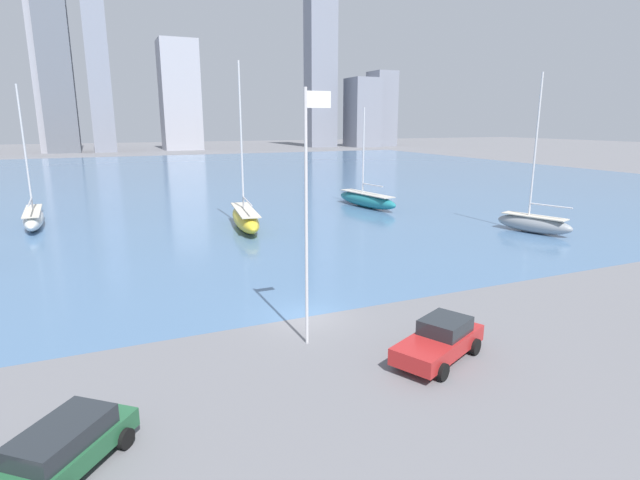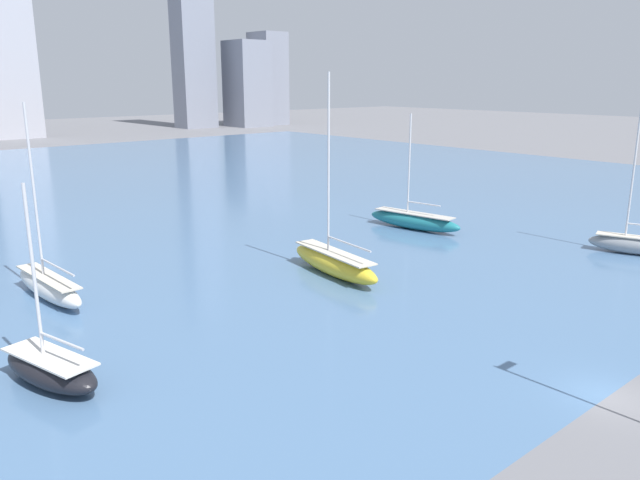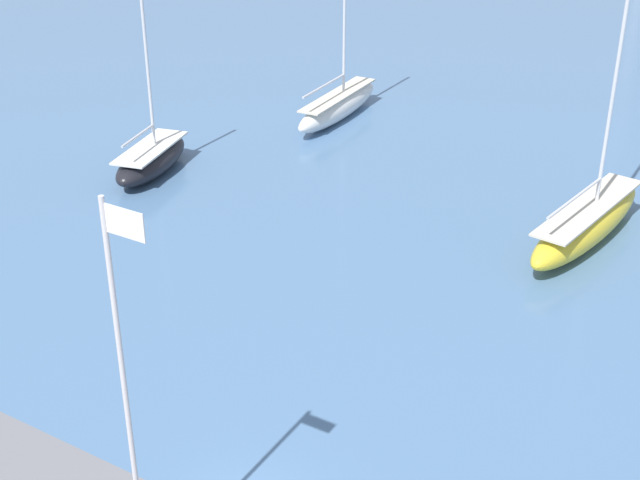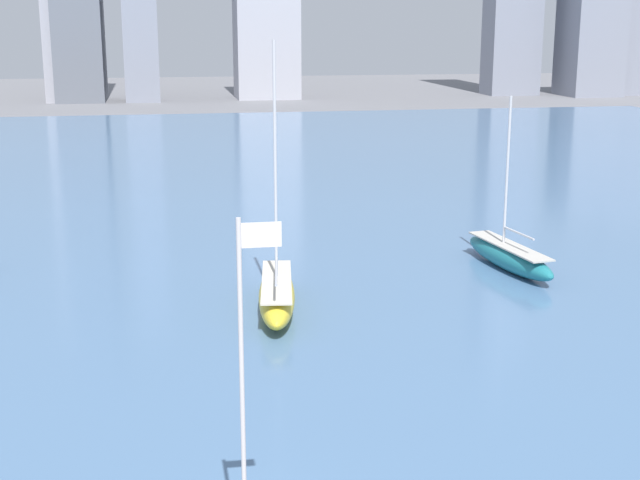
{
  "view_description": "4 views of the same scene",
  "coord_description": "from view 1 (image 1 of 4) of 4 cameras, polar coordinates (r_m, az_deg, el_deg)",
  "views": [
    {
      "loc": [
        -9.39,
        -23.15,
        10.16
      ],
      "look_at": [
        4.45,
        8.26,
        2.02
      ],
      "focal_mm": 28.0,
      "sensor_mm": 36.0,
      "label": 1
    },
    {
      "loc": [
        -28.82,
        -11.63,
        15.07
      ],
      "look_at": [
        -5.28,
        15.44,
        5.86
      ],
      "focal_mm": 35.0,
      "sensor_mm": 36.0,
      "label": 2
    },
    {
      "loc": [
        11.99,
        -15.55,
        19.51
      ],
      "look_at": [
        -3.15,
        9.45,
        4.55
      ],
      "focal_mm": 50.0,
      "sensor_mm": 36.0,
      "label": 3
    },
    {
      "loc": [
        -3.09,
        -26.34,
        16.75
      ],
      "look_at": [
        4.75,
        17.77,
        5.66
      ],
      "focal_mm": 50.0,
      "sensor_mm": 36.0,
      "label": 4
    }
  ],
  "objects": [
    {
      "name": "sailboat_teal",
      "position": [
        61.27,
        5.33,
        4.64
      ],
      "size": [
        3.53,
        10.96,
        11.84
      ],
      "rotation": [
        0.0,
        0.0,
        0.14
      ],
      "color": "#1E757F",
      "rests_on": "harbor_water"
    },
    {
      "name": "harbor_water",
      "position": [
        94.17,
        -18.04,
        6.5
      ],
      "size": [
        180.0,
        140.0,
        0.0
      ],
      "color": "#4C7099",
      "rests_on": "ground_plane"
    },
    {
      "name": "sailboat_yellow",
      "position": [
        49.13,
        -8.55,
        2.52
      ],
      "size": [
        3.52,
        11.07,
        15.69
      ],
      "rotation": [
        0.0,
        0.0,
        -0.13
      ],
      "color": "yellow",
      "rests_on": "harbor_water"
    },
    {
      "name": "distant_city_skyline",
      "position": [
        197.48,
        -13.03,
        17.45
      ],
      "size": [
        135.01,
        19.56,
        67.2
      ],
      "color": "#9E9EA8",
      "rests_on": "ground_plane"
    },
    {
      "name": "parked_wagon_green",
      "position": [
        17.65,
        -27.02,
        -20.15
      ],
      "size": [
        4.15,
        4.43,
        1.55
      ],
      "rotation": [
        0.0,
        0.0,
        -0.7
      ],
      "color": "#235B38",
      "rests_on": "ground_plane"
    },
    {
      "name": "ground_plane",
      "position": [
        26.97,
        -1.59,
        -8.79
      ],
      "size": [
        500.0,
        500.0,
        0.0
      ],
      "primitive_type": "plane",
      "color": "slate"
    },
    {
      "name": "parked_pickup_red",
      "position": [
        22.85,
        13.55,
        -11.05
      ],
      "size": [
        5.33,
        3.91,
        1.74
      ],
      "rotation": [
        0.0,
        0.0,
        -1.13
      ],
      "color": "#B22323",
      "rests_on": "ground_plane"
    },
    {
      "name": "sailboat_gray",
      "position": [
        50.88,
        23.24,
        1.87
      ],
      "size": [
        3.89,
        7.31,
        14.47
      ],
      "rotation": [
        0.0,
        0.0,
        0.32
      ],
      "color": "gray",
      "rests_on": "harbor_water"
    },
    {
      "name": "sailboat_white",
      "position": [
        56.91,
        -29.94,
        2.25
      ],
      "size": [
        2.32,
        10.26,
        13.67
      ],
      "rotation": [
        0.0,
        0.0,
        0.05
      ],
      "color": "white",
      "rests_on": "harbor_water"
    },
    {
      "name": "flag_pole",
      "position": [
        22.15,
        -1.44,
        3.27
      ],
      "size": [
        1.24,
        0.14,
        11.59
      ],
      "color": "silver",
      "rests_on": "ground_plane"
    }
  ]
}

